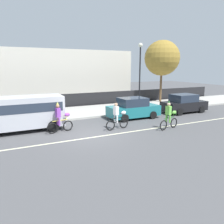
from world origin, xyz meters
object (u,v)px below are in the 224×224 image
(parade_cyclist_purple, at_px, (60,119))
(street_lamp_post, at_px, (140,67))
(parked_car_black, at_px, (184,104))
(parked_van_silver, at_px, (23,111))
(parked_car_teal, at_px, (133,109))
(parade_cyclist_lime, at_px, (169,116))
(parade_cyclist_zebra, at_px, (117,117))

(parade_cyclist_purple, height_order, street_lamp_post, street_lamp_post)
(parade_cyclist_purple, relative_size, parked_car_black, 0.47)
(parked_van_silver, xyz_separation_m, parked_car_teal, (8.07, -0.03, -0.50))
(parked_car_black, relative_size, parked_car_teal, 1.00)
(parade_cyclist_lime, height_order, parked_car_teal, parade_cyclist_lime)
(parade_cyclist_purple, distance_m, parade_cyclist_zebra, 3.63)
(parked_van_silver, bearing_deg, parade_cyclist_zebra, -22.90)
(parked_car_teal, height_order, street_lamp_post, street_lamp_post)
(parade_cyclist_zebra, distance_m, parade_cyclist_lime, 3.38)
(parade_cyclist_purple, bearing_deg, parked_car_teal, 12.21)
(parade_cyclist_zebra, bearing_deg, parked_van_silver, 157.10)
(parade_cyclist_lime, bearing_deg, parade_cyclist_purple, 160.10)
(parade_cyclist_purple, xyz_separation_m, parked_car_black, (11.33, 1.29, -0.06))
(parked_van_silver, height_order, parked_car_black, parked_van_silver)
(parade_cyclist_purple, xyz_separation_m, parade_cyclist_zebra, (3.49, -0.97, 0.00))
(parked_car_teal, xyz_separation_m, street_lamp_post, (1.73, 1.85, 3.21))
(parade_cyclist_lime, distance_m, parked_van_silver, 9.34)
(parade_cyclist_purple, height_order, parked_car_black, parade_cyclist_purple)
(parked_van_silver, distance_m, street_lamp_post, 10.32)
(parked_van_silver, bearing_deg, parade_cyclist_purple, -34.16)
(parade_cyclist_purple, distance_m, parked_car_teal, 6.22)
(parked_van_silver, xyz_separation_m, street_lamp_post, (9.80, 1.81, 2.71))
(parade_cyclist_purple, xyz_separation_m, parked_van_silver, (-1.99, 1.35, 0.44))
(parade_cyclist_lime, relative_size, parked_van_silver, 0.38)
(parade_cyclist_purple, bearing_deg, parked_car_black, 6.49)
(parade_cyclist_zebra, relative_size, parked_car_teal, 0.47)
(parked_van_silver, xyz_separation_m, parked_car_black, (13.32, -0.06, -0.50))
(parade_cyclist_purple, height_order, parade_cyclist_zebra, same)
(parade_cyclist_zebra, height_order, parked_van_silver, parked_van_silver)
(parade_cyclist_zebra, height_order, parade_cyclist_lime, same)
(parade_cyclist_purple, height_order, parked_van_silver, parked_van_silver)
(parked_car_black, bearing_deg, parade_cyclist_lime, -142.44)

